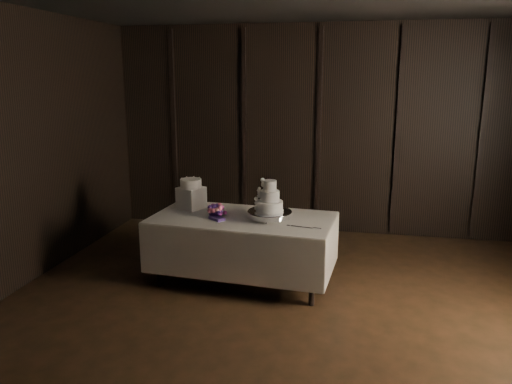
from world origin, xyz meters
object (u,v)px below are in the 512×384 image
object	(u,v)px
cake_stand	(270,215)
small_cake	(191,183)
bouquet	(216,211)
display_table	(243,246)
wedding_cake	(267,199)
box_pedestal	(191,198)

from	to	relation	value
cake_stand	small_cake	world-z (taller)	small_cake
bouquet	display_table	bearing A→B (deg)	8.34
cake_stand	small_cake	bearing A→B (deg)	164.47
wedding_cake	small_cake	distance (m)	1.00
wedding_cake	bouquet	bearing A→B (deg)	163.87
wedding_cake	bouquet	distance (m)	0.60
display_table	small_cake	bearing A→B (deg)	164.56
box_pedestal	small_cake	xyz separation A→B (m)	(0.00, 0.00, 0.17)
cake_stand	bouquet	bearing A→B (deg)	-178.45
display_table	bouquet	size ratio (longest dim) A/B	5.35
wedding_cake	bouquet	world-z (taller)	wedding_cake
box_pedestal	cake_stand	bearing A→B (deg)	-15.53
wedding_cake	small_cake	bearing A→B (deg)	146.96
display_table	box_pedestal	size ratio (longest dim) A/B	7.95
bouquet	box_pedestal	world-z (taller)	box_pedestal
display_table	cake_stand	xyz separation A→B (m)	(0.31, -0.03, 0.39)
display_table	wedding_cake	world-z (taller)	wedding_cake
display_table	wedding_cake	distance (m)	0.64
bouquet	small_cake	size ratio (longest dim) A/B	1.57
wedding_cake	box_pedestal	xyz separation A→B (m)	(-0.96, 0.29, -0.10)
cake_stand	box_pedestal	distance (m)	1.02
display_table	wedding_cake	bearing A→B (deg)	-3.82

